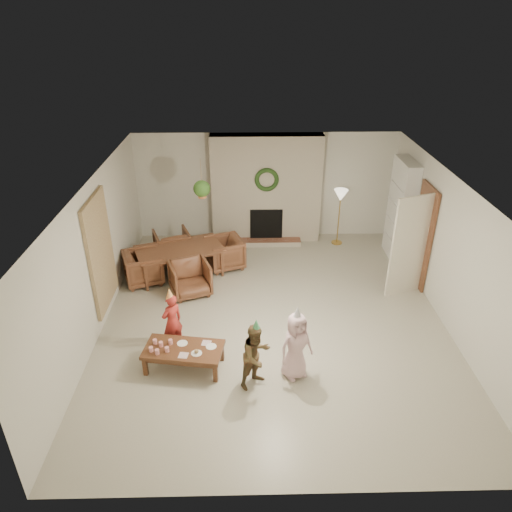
{
  "coord_description": "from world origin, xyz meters",
  "views": [
    {
      "loc": [
        -0.47,
        -7.04,
        5.0
      ],
      "look_at": [
        -0.3,
        0.4,
        1.05
      ],
      "focal_mm": 33.36,
      "sensor_mm": 36.0,
      "label": 1
    }
  ],
  "objects_px": {
    "dining_table": "(181,262)",
    "dining_chair_left": "(144,267)",
    "coffee_table_top": "(183,350)",
    "dining_chair_right": "(224,253)",
    "child_red": "(172,321)",
    "child_plaid": "(256,356)",
    "dining_chair_near": "(190,278)",
    "child_pink": "(296,346)",
    "dining_chair_far": "(172,245)"
  },
  "relations": [
    {
      "from": "dining_table",
      "to": "dining_chair_left",
      "type": "bearing_deg",
      "value": 180.0
    },
    {
      "from": "coffee_table_top",
      "to": "dining_chair_right",
      "type": "bearing_deg",
      "value": 89.8
    },
    {
      "from": "dining_table",
      "to": "child_red",
      "type": "xyz_separation_m",
      "value": [
        0.15,
        -2.34,
        0.19
      ]
    },
    {
      "from": "dining_chair_right",
      "to": "coffee_table_top",
      "type": "height_order",
      "value": "dining_chair_right"
    },
    {
      "from": "child_plaid",
      "to": "coffee_table_top",
      "type": "bearing_deg",
      "value": 120.41
    },
    {
      "from": "dining_chair_near",
      "to": "child_pink",
      "type": "relative_size",
      "value": 0.67
    },
    {
      "from": "dining_chair_left",
      "to": "child_plaid",
      "type": "distance_m",
      "value": 3.7
    },
    {
      "from": "dining_table",
      "to": "coffee_table_top",
      "type": "height_order",
      "value": "dining_table"
    },
    {
      "from": "dining_table",
      "to": "child_red",
      "type": "height_order",
      "value": "child_red"
    },
    {
      "from": "dining_chair_near",
      "to": "child_pink",
      "type": "bearing_deg",
      "value": -72.87
    },
    {
      "from": "dining_chair_right",
      "to": "dining_chair_near",
      "type": "bearing_deg",
      "value": -51.34
    },
    {
      "from": "child_plaid",
      "to": "dining_chair_near",
      "type": "bearing_deg",
      "value": 75.17
    },
    {
      "from": "child_red",
      "to": "child_pink",
      "type": "bearing_deg",
      "value": 119.12
    },
    {
      "from": "dining_chair_right",
      "to": "child_red",
      "type": "height_order",
      "value": "child_red"
    },
    {
      "from": "dining_chair_left",
      "to": "child_pink",
      "type": "bearing_deg",
      "value": -155.58
    },
    {
      "from": "dining_chair_far",
      "to": "child_plaid",
      "type": "xyz_separation_m",
      "value": [
        1.75,
        -3.95,
        0.18
      ]
    },
    {
      "from": "dining_chair_far",
      "to": "dining_chair_left",
      "type": "xyz_separation_m",
      "value": [
        -0.45,
        -0.97,
        0.0
      ]
    },
    {
      "from": "dining_chair_near",
      "to": "dining_chair_right",
      "type": "relative_size",
      "value": 1.0
    },
    {
      "from": "dining_table",
      "to": "dining_chair_near",
      "type": "height_order",
      "value": "dining_chair_near"
    },
    {
      "from": "dining_table",
      "to": "dining_chair_far",
      "type": "distance_m",
      "value": 0.76
    },
    {
      "from": "dining_chair_near",
      "to": "child_plaid",
      "type": "bearing_deg",
      "value": -84.66
    },
    {
      "from": "dining_chair_right",
      "to": "dining_chair_left",
      "type": "bearing_deg",
      "value": -90.0
    },
    {
      "from": "dining_chair_near",
      "to": "dining_chair_right",
      "type": "bearing_deg",
      "value": 38.66
    },
    {
      "from": "dining_chair_far",
      "to": "child_pink",
      "type": "relative_size",
      "value": 0.67
    },
    {
      "from": "dining_chair_left",
      "to": "coffee_table_top",
      "type": "height_order",
      "value": "dining_chair_left"
    },
    {
      "from": "dining_table",
      "to": "dining_chair_right",
      "type": "height_order",
      "value": "dining_chair_right"
    },
    {
      "from": "dining_chair_far",
      "to": "child_plaid",
      "type": "bearing_deg",
      "value": 93.47
    },
    {
      "from": "dining_chair_near",
      "to": "dining_chair_right",
      "type": "height_order",
      "value": "same"
    },
    {
      "from": "dining_table",
      "to": "child_plaid",
      "type": "distance_m",
      "value": 3.57
    },
    {
      "from": "dining_chair_near",
      "to": "child_red",
      "type": "height_order",
      "value": "child_red"
    },
    {
      "from": "child_red",
      "to": "child_plaid",
      "type": "distance_m",
      "value": 1.61
    },
    {
      "from": "dining_chair_right",
      "to": "child_plaid",
      "type": "height_order",
      "value": "child_plaid"
    },
    {
      "from": "child_red",
      "to": "child_plaid",
      "type": "bearing_deg",
      "value": 105.73
    },
    {
      "from": "dining_chair_left",
      "to": "dining_chair_right",
      "type": "relative_size",
      "value": 1.0
    },
    {
      "from": "dining_table",
      "to": "coffee_table_top",
      "type": "distance_m",
      "value": 2.89
    },
    {
      "from": "dining_chair_left",
      "to": "dining_table",
      "type": "bearing_deg",
      "value": -90.0
    },
    {
      "from": "dining_chair_far",
      "to": "dining_chair_left",
      "type": "height_order",
      "value": "same"
    },
    {
      "from": "coffee_table_top",
      "to": "child_pink",
      "type": "xyz_separation_m",
      "value": [
        1.69,
        -0.21,
        0.21
      ]
    },
    {
      "from": "dining_chair_right",
      "to": "child_pink",
      "type": "distance_m",
      "value": 3.6
    },
    {
      "from": "dining_chair_far",
      "to": "child_pink",
      "type": "bearing_deg",
      "value": 101.36
    },
    {
      "from": "dining_chair_right",
      "to": "child_red",
      "type": "relative_size",
      "value": 0.75
    },
    {
      "from": "dining_chair_near",
      "to": "child_plaid",
      "type": "relative_size",
      "value": 0.71
    },
    {
      "from": "dining_chair_left",
      "to": "dining_chair_right",
      "type": "distance_m",
      "value": 1.71
    },
    {
      "from": "dining_chair_right",
      "to": "child_pink",
      "type": "xyz_separation_m",
      "value": [
        1.18,
        -3.4,
        0.21
      ]
    },
    {
      "from": "child_red",
      "to": "dining_chair_near",
      "type": "bearing_deg",
      "value": -133.99
    },
    {
      "from": "coffee_table_top",
      "to": "child_plaid",
      "type": "xyz_separation_m",
      "value": [
        1.1,
        -0.38,
        0.18
      ]
    },
    {
      "from": "dining_chair_left",
      "to": "dining_chair_right",
      "type": "xyz_separation_m",
      "value": [
        1.6,
        0.59,
        0.0
      ]
    },
    {
      "from": "dining_table",
      "to": "child_red",
      "type": "relative_size",
      "value": 1.75
    },
    {
      "from": "dining_chair_right",
      "to": "dining_chair_far",
      "type": "bearing_deg",
      "value": -128.66
    },
    {
      "from": "dining_chair_far",
      "to": "dining_chair_right",
      "type": "relative_size",
      "value": 1.0
    }
  ]
}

